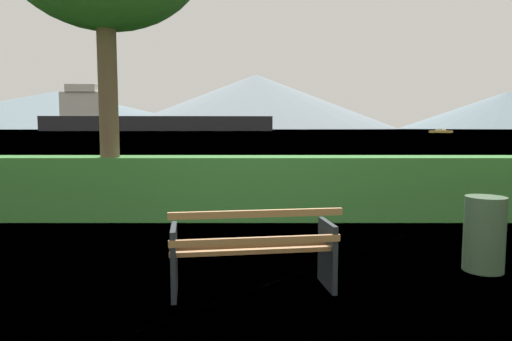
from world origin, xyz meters
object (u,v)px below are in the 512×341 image
object	(u,v)px
park_bench	(255,250)
trash_bin	(487,234)
cargo_ship_large	(144,118)
fishing_boat_near	(443,131)

from	to	relation	value
park_bench	trash_bin	xyz separation A→B (m)	(2.61, 0.67, 0.00)
cargo_ship_large	fishing_boat_near	xyz separation A→B (m)	(114.83, -81.53, -5.72)
trash_bin	fishing_boat_near	bearing A→B (deg)	67.76
trash_bin	fishing_boat_near	distance (m)	146.60
trash_bin	cargo_ship_large	xyz separation A→B (m)	(-59.35, 217.22, 5.76)
fishing_boat_near	trash_bin	bearing A→B (deg)	-112.24
park_bench	fishing_boat_near	bearing A→B (deg)	66.93
trash_bin	fishing_boat_near	world-z (taller)	fishing_boat_near
trash_bin	cargo_ship_large	size ratio (longest dim) A/B	0.01
trash_bin	fishing_boat_near	xyz separation A→B (m)	(55.48, 135.69, 0.04)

